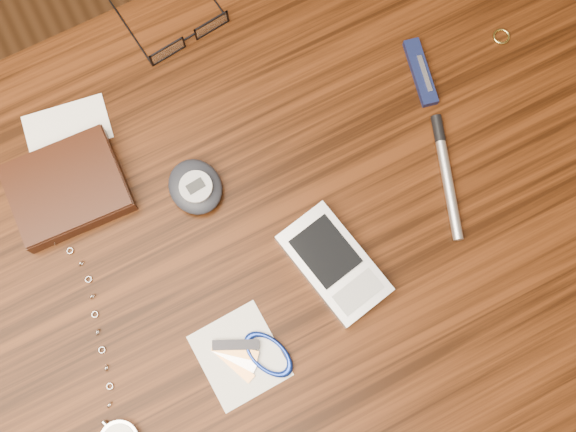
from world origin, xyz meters
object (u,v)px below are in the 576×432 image
(eyeglasses, at_px, (187,35))
(notepad_keys, at_px, (254,355))
(silver_pen, at_px, (445,167))
(pocket_watch, at_px, (117,432))
(pda_phone, at_px, (334,264))
(wallet_and_card, at_px, (67,187))
(pedometer, at_px, (195,187))
(desk, at_px, (253,287))
(pocket_knife, at_px, (421,72))

(eyeglasses, bearing_deg, notepad_keys, -104.45)
(silver_pen, bearing_deg, pocket_watch, -168.02)
(pda_phone, bearing_deg, pocket_watch, -169.24)
(wallet_and_card, relative_size, pocket_watch, 0.59)
(wallet_and_card, xyz_separation_m, pedometer, (0.12, -0.06, -0.00))
(eyeglasses, bearing_deg, wallet_and_card, -151.30)
(desk, bearing_deg, pocket_watch, -155.97)
(eyeglasses, xyz_separation_m, pocket_watch, (-0.25, -0.36, -0.00))
(desk, distance_m, pda_phone, 0.14)
(wallet_and_card, bearing_deg, pedometer, -26.86)
(wallet_and_card, height_order, pedometer, same)
(pocket_watch, relative_size, notepad_keys, 2.64)
(eyeglasses, height_order, notepad_keys, eyeglasses)
(eyeglasses, distance_m, silver_pen, 0.33)
(pda_phone, relative_size, silver_pen, 0.96)
(pda_phone, bearing_deg, eyeglasses, 94.77)
(desk, height_order, pocket_knife, pocket_knife)
(pocket_watch, distance_m, pedometer, 0.26)
(eyeglasses, height_order, pocket_watch, eyeglasses)
(pocket_watch, bearing_deg, desk, 24.03)
(pocket_watch, distance_m, pocket_knife, 0.51)
(pocket_watch, bearing_deg, wallet_and_card, 77.51)
(notepad_keys, xyz_separation_m, pocket_knife, (0.31, 0.20, 0.00))
(wallet_and_card, relative_size, pedometer, 2.27)
(pocket_knife, bearing_deg, pocket_watch, -156.54)
(wallet_and_card, relative_size, pda_phone, 1.20)
(desk, xyz_separation_m, notepad_keys, (-0.03, -0.08, 0.11))
(desk, height_order, pocket_watch, pocket_watch)
(desk, distance_m, silver_pen, 0.27)
(pda_phone, xyz_separation_m, pedometer, (-0.09, 0.14, 0.00))
(wallet_and_card, height_order, notepad_keys, wallet_and_card)
(wallet_and_card, xyz_separation_m, silver_pen, (0.38, -0.16, -0.01))
(wallet_and_card, height_order, silver_pen, wallet_and_card)
(pda_phone, bearing_deg, desk, 159.15)
(pocket_watch, bearing_deg, silver_pen, 11.98)
(pocket_watch, relative_size, pocket_knife, 3.22)
(wallet_and_card, xyz_separation_m, pda_phone, (0.22, -0.20, -0.00))
(eyeglasses, distance_m, pocket_watch, 0.44)
(desk, bearing_deg, wallet_and_card, 127.57)
(desk, xyz_separation_m, wallet_and_card, (-0.13, 0.17, 0.12))
(wallet_and_card, bearing_deg, silver_pen, -23.62)
(pocket_watch, bearing_deg, pda_phone, 10.76)
(pocket_watch, distance_m, silver_pen, 0.44)
(pedometer, distance_m, silver_pen, 0.27)
(desk, bearing_deg, pedometer, 94.84)
(pocket_watch, relative_size, silver_pen, 1.93)
(notepad_keys, distance_m, pocket_knife, 0.36)
(eyeglasses, distance_m, pda_phone, 0.31)
(pocket_watch, bearing_deg, pedometer, 47.18)
(silver_pen, bearing_deg, notepad_keys, -162.77)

